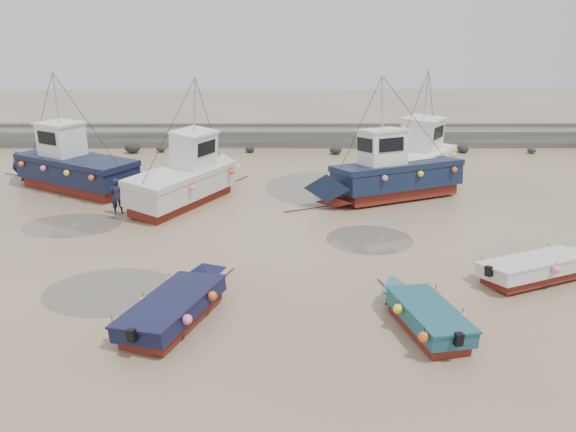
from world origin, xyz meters
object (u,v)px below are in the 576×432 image
Objects in this scene: dinghy_2 at (423,310)px; dinghy_3 at (544,265)px; person at (119,214)px; cabin_boat_2 at (388,174)px; cabin_boat_0 at (69,165)px; dinghy_1 at (180,302)px; cabin_boat_1 at (188,176)px; cabin_boat_3 at (418,158)px.

dinghy_2 is 0.86× the size of dinghy_3.
cabin_boat_2 is at bearing 174.48° from person.
dinghy_3 is at bearing 179.07° from cabin_boat_2.
dinghy_1 is at bearing -117.89° from cabin_boat_0.
cabin_boat_0 is 17.24m from cabin_boat_2.
cabin_boat_0 is 1.00× the size of cabin_boat_2.
cabin_boat_0 reaches higher than dinghy_1.
dinghy_3 is 10.46m from cabin_boat_2.
cabin_boat_0 and cabin_boat_2 have the same top height.
dinghy_3 is 0.65× the size of cabin_boat_2.
dinghy_2 is at bearing -79.94° from dinghy_3.
cabin_boat_0 reaches higher than person.
cabin_boat_0 is at bearing -171.50° from cabin_boat_1.
dinghy_3 is 18.76m from person.
cabin_boat_3 is 4.90× the size of person.
dinghy_2 is 15.47m from cabin_boat_1.
dinghy_1 is at bearing -53.96° from cabin_boat_1.
cabin_boat_1 is at bearing -78.31° from cabin_boat_0.
person is at bearing -125.38° from cabin_boat_3.
cabin_boat_0 is at bearing -64.03° from person.
person is (-17.25, 7.34, -0.54)m from dinghy_3.
cabin_boat_0 is 19.49m from cabin_boat_3.
cabin_boat_1 is 3.89m from person.
cabin_boat_1 is 5.11× the size of person.
cabin_boat_1 is (-9.03, 12.53, 0.80)m from dinghy_2.
cabin_boat_1 and cabin_boat_2 have the same top height.
person is at bearing 135.46° from dinghy_1.
cabin_boat_3 is 16.72m from person.
cabin_boat_1 is at bearing -146.20° from dinghy_3.
dinghy_1 is at bearing -90.00° from cabin_boat_3.
cabin_boat_1 is at bearing -128.23° from cabin_boat_3.
cabin_boat_0 and cabin_boat_1 have the same top height.
cabin_boat_2 reaches higher than person.
dinghy_1 and dinghy_2 have the same top height.
person is (-15.61, -5.83, -1.36)m from cabin_boat_3.
dinghy_3 is (5.09, 3.32, -0.02)m from dinghy_2.
person is (3.82, -4.34, -1.33)m from cabin_boat_0.
dinghy_1 is 15.07m from cabin_boat_2.
dinghy_3 is 0.69× the size of cabin_boat_1.
dinghy_2 is (7.36, -0.55, 0.02)m from dinghy_1.
dinghy_3 is 0.65× the size of cabin_boat_0.
dinghy_1 reaches higher than person.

